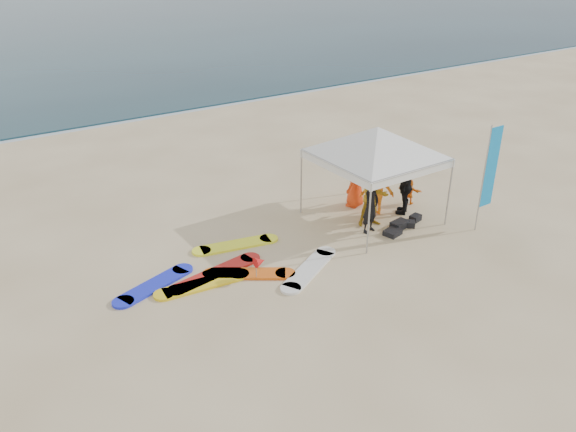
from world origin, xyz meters
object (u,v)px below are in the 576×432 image
(person_yellow, at_px, (374,198))
(surfboard_spread, at_px, (229,271))
(person_orange_b, at_px, (356,180))
(canopy_tent, at_px, (378,127))
(person_black_a, at_px, (371,207))
(person_orange_a, at_px, (377,189))
(person_seated, at_px, (409,192))
(person_black_b, at_px, (406,186))
(marker_pennant, at_px, (260,262))
(feather_flag, at_px, (490,169))

(person_yellow, bearing_deg, surfboard_spread, -161.33)
(person_orange_b, height_order, canopy_tent, canopy_tent)
(person_black_a, height_order, person_yellow, person_yellow)
(person_orange_a, xyz_separation_m, canopy_tent, (-0.38, -0.22, 2.15))
(person_orange_a, height_order, person_seated, person_orange_a)
(person_black_a, distance_m, person_yellow, 0.47)
(person_black_b, bearing_deg, person_black_a, -23.64)
(person_seated, distance_m, surfboard_spread, 7.15)
(person_seated, relative_size, marker_pennant, 1.35)
(person_yellow, relative_size, person_seated, 2.16)
(person_black_a, relative_size, feather_flag, 0.50)
(person_orange_a, bearing_deg, person_black_a, 72.54)
(person_black_b, bearing_deg, person_orange_b, -90.19)
(person_orange_b, distance_m, person_seated, 1.90)
(person_orange_b, bearing_deg, marker_pennant, -6.33)
(marker_pennant, bearing_deg, feather_flag, -10.63)
(person_orange_b, distance_m, canopy_tent, 2.34)
(marker_pennant, bearing_deg, person_yellow, 8.44)
(marker_pennant, bearing_deg, person_orange_b, 22.85)
(person_black_a, xyz_separation_m, canopy_tent, (0.67, 0.65, 2.18))
(person_yellow, relative_size, canopy_tent, 0.41)
(person_orange_a, distance_m, surfboard_spread, 5.80)
(person_orange_a, relative_size, person_black_b, 0.91)
(person_seated, bearing_deg, person_orange_a, 56.44)
(person_orange_a, height_order, person_black_b, person_black_b)
(person_orange_b, bearing_deg, person_orange_a, 73.65)
(canopy_tent, bearing_deg, person_black_b, -13.44)
(feather_flag, bearing_deg, person_seated, 102.27)
(person_orange_a, height_order, surfboard_spread, person_orange_a)
(canopy_tent, height_order, feather_flag, canopy_tent)
(person_orange_b, xyz_separation_m, person_seated, (1.60, -0.90, -0.49))
(person_black_a, relative_size, person_black_b, 0.88)
(person_orange_b, distance_m, feather_flag, 4.19)
(person_orange_a, bearing_deg, canopy_tent, 62.72)
(surfboard_spread, bearing_deg, canopy_tent, 3.65)
(person_orange_a, bearing_deg, feather_flag, 160.02)
(person_orange_b, bearing_deg, surfboard_spread, -15.00)
(person_orange_a, xyz_separation_m, feather_flag, (1.96, -2.60, 1.10))
(person_black_a, relative_size, person_seated, 1.92)
(canopy_tent, distance_m, marker_pennant, 5.51)
(marker_pennant, bearing_deg, person_black_a, 5.50)
(canopy_tent, height_order, surfboard_spread, canopy_tent)
(canopy_tent, xyz_separation_m, feather_flag, (2.34, -2.38, -1.06))
(person_orange_a, xyz_separation_m, person_black_b, (0.75, -0.49, 0.09))
(person_black_a, distance_m, marker_pennant, 4.16)
(feather_flag, bearing_deg, marker_pennant, 169.37)
(person_black_a, distance_m, surfboard_spread, 4.75)
(person_black_a, xyz_separation_m, person_orange_b, (0.86, 1.70, 0.09))
(person_yellow, height_order, canopy_tent, canopy_tent)
(person_black_a, distance_m, person_orange_a, 1.36)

